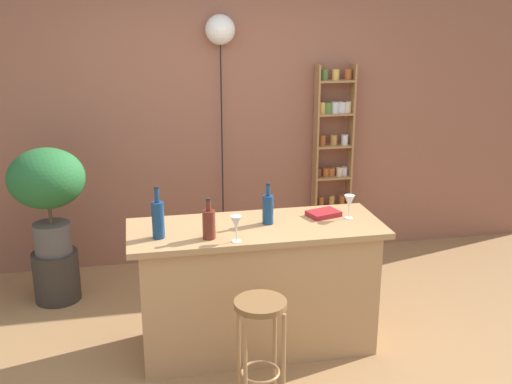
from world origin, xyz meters
TOP-DOWN VIEW (x-y plane):
  - ground at (0.00, 0.00)m, footprint 12.00×12.00m
  - back_wall at (0.00, 1.95)m, footprint 6.40×0.10m
  - kitchen_counter at (0.00, 0.30)m, footprint 1.68×0.64m
  - bar_stool at (-0.11, -0.36)m, footprint 0.30×0.30m
  - spice_shelf at (1.03, 1.81)m, footprint 0.35×0.14m
  - plant_stool at (-1.42, 1.30)m, footprint 0.36×0.36m
  - potted_plant at (-1.42, 1.30)m, footprint 0.58×0.53m
  - bottle_spirits_clear at (0.08, 0.33)m, footprint 0.07×0.07m
  - bottle_wine_red at (-0.64, 0.21)m, footprint 0.08×0.08m
  - bottle_sauce_amber at (-0.33, 0.14)m, footprint 0.08×0.08m
  - wine_glass_left at (0.65, 0.32)m, footprint 0.07×0.07m
  - wine_glass_center at (-0.18, 0.05)m, footprint 0.07×0.07m
  - cookbook at (0.49, 0.40)m, footprint 0.24×0.20m
  - pendant_globe_light at (0.01, 1.84)m, footprint 0.25×0.25m

SIDE VIEW (x-z plane):
  - ground at x=0.00m, z-range 0.00..0.00m
  - plant_stool at x=-1.42m, z-range 0.00..0.41m
  - kitchen_counter at x=0.00m, z-range 0.00..0.89m
  - bar_stool at x=-0.11m, z-range 0.15..0.83m
  - cookbook at x=0.49m, z-range 0.88..0.92m
  - spice_shelf at x=1.03m, z-range 0.03..1.81m
  - potted_plant at x=-1.42m, z-range 0.53..1.37m
  - bottle_sauce_amber at x=-0.33m, z-range 0.85..1.11m
  - bottle_spirits_clear at x=0.08m, z-range 0.85..1.13m
  - wine_glass_left at x=0.65m, z-range 0.92..1.08m
  - wine_glass_center at x=-0.18m, z-range 0.92..1.08m
  - bottle_wine_red at x=-0.64m, z-range 0.84..1.18m
  - back_wall at x=0.00m, z-range 0.00..2.80m
  - pendant_globe_light at x=0.01m, z-range 0.96..3.16m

